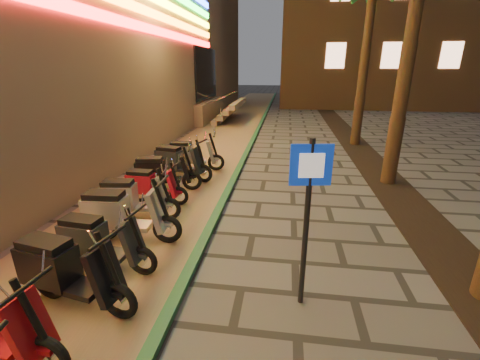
% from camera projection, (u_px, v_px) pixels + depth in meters
% --- Properties ---
extents(parking_strip, '(3.40, 60.00, 0.01)m').
position_uv_depth(parking_strip, '(206.00, 150.00, 13.03)').
color(parking_strip, '#8C7251').
rests_on(parking_strip, ground).
extents(green_curb, '(0.18, 60.00, 0.10)m').
position_uv_depth(green_curb, '(247.00, 151.00, 12.79)').
color(green_curb, '#235E36').
rests_on(green_curb, ground).
extents(planting_strip, '(1.20, 40.00, 0.02)m').
position_uv_depth(planting_strip, '(412.00, 211.00, 7.54)').
color(planting_strip, black).
rests_on(planting_strip, ground).
extents(pedestrian_sign, '(0.53, 0.12, 2.40)m').
position_uv_depth(pedestrian_sign, '(308.00, 203.00, 4.11)').
color(pedestrian_sign, black).
rests_on(pedestrian_sign, ground).
extents(scooter_6, '(1.82, 0.80, 1.28)m').
position_uv_depth(scooter_6, '(65.00, 270.00, 4.42)').
color(scooter_6, black).
rests_on(scooter_6, ground).
extents(scooter_7, '(1.67, 0.61, 1.17)m').
position_uv_depth(scooter_7, '(98.00, 241.00, 5.25)').
color(scooter_7, black).
rests_on(scooter_7, ground).
extents(scooter_8, '(1.86, 0.65, 1.31)m').
position_uv_depth(scooter_8, '(121.00, 214.00, 6.08)').
color(scooter_8, black).
rests_on(scooter_8, ground).
extents(scooter_9, '(1.70, 0.67, 1.19)m').
position_uv_depth(scooter_9, '(131.00, 198.00, 6.96)').
color(scooter_9, black).
rests_on(scooter_9, ground).
extents(scooter_10, '(1.53, 0.54, 1.08)m').
position_uv_depth(scooter_10, '(150.00, 185.00, 7.86)').
color(scooter_10, black).
rests_on(scooter_10, ground).
extents(scooter_11, '(1.75, 0.80, 1.23)m').
position_uv_depth(scooter_11, '(161.00, 172.00, 8.61)').
color(scooter_11, black).
rests_on(scooter_11, ground).
extents(scooter_12, '(1.81, 0.85, 1.27)m').
position_uv_depth(scooter_12, '(177.00, 161.00, 9.54)').
color(scooter_12, black).
rests_on(scooter_12, ground).
extents(scooter_13, '(1.77, 0.72, 1.24)m').
position_uv_depth(scooter_13, '(190.00, 155.00, 10.33)').
color(scooter_13, black).
rests_on(scooter_13, ground).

